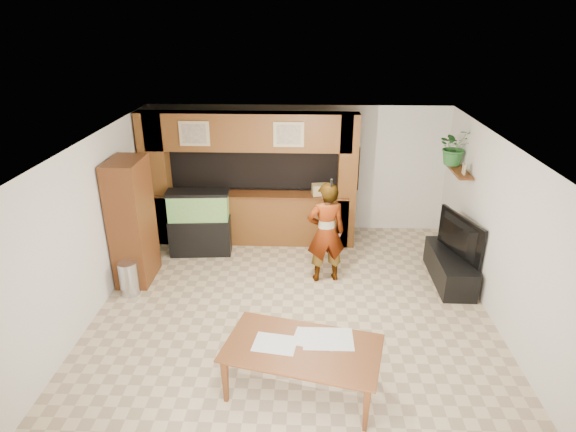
{
  "coord_description": "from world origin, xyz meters",
  "views": [
    {
      "loc": [
        0.18,
        -6.21,
        4.27
      ],
      "look_at": [
        -0.09,
        0.6,
        1.37
      ],
      "focal_mm": 30.0,
      "sensor_mm": 36.0,
      "label": 1
    }
  ],
  "objects_px": {
    "aquarium": "(200,223)",
    "television": "(454,237)",
    "person": "(326,233)",
    "dining_table": "(301,371)",
    "pantry_cabinet": "(132,222)"
  },
  "relations": [
    {
      "from": "pantry_cabinet",
      "to": "person",
      "type": "height_order",
      "value": "pantry_cabinet"
    },
    {
      "from": "aquarium",
      "to": "person",
      "type": "xyz_separation_m",
      "value": [
        2.33,
        -0.89,
        0.27
      ]
    },
    {
      "from": "pantry_cabinet",
      "to": "person",
      "type": "xyz_separation_m",
      "value": [
        3.22,
        0.08,
        -0.18
      ]
    },
    {
      "from": "aquarium",
      "to": "dining_table",
      "type": "xyz_separation_m",
      "value": [
        1.97,
        -3.6,
        -0.29
      ]
    },
    {
      "from": "person",
      "to": "dining_table",
      "type": "xyz_separation_m",
      "value": [
        -0.36,
        -2.71,
        -0.56
      ]
    },
    {
      "from": "aquarium",
      "to": "person",
      "type": "bearing_deg",
      "value": -25.18
    },
    {
      "from": "person",
      "to": "aquarium",
      "type": "bearing_deg",
      "value": -32.06
    },
    {
      "from": "aquarium",
      "to": "television",
      "type": "distance_m",
      "value": 4.54
    },
    {
      "from": "television",
      "to": "person",
      "type": "height_order",
      "value": "person"
    },
    {
      "from": "aquarium",
      "to": "dining_table",
      "type": "relative_size",
      "value": 0.69
    },
    {
      "from": "aquarium",
      "to": "television",
      "type": "height_order",
      "value": "aquarium"
    },
    {
      "from": "person",
      "to": "dining_table",
      "type": "bearing_deg",
      "value": 71.21
    },
    {
      "from": "pantry_cabinet",
      "to": "aquarium",
      "type": "relative_size",
      "value": 1.69
    },
    {
      "from": "pantry_cabinet",
      "to": "dining_table",
      "type": "height_order",
      "value": "pantry_cabinet"
    },
    {
      "from": "aquarium",
      "to": "television",
      "type": "relative_size",
      "value": 1.06
    }
  ]
}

